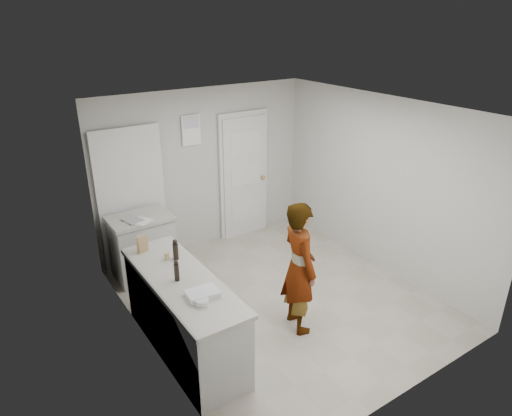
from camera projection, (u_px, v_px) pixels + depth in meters
ground at (279, 299)px, 6.04m from camera, size 4.00×4.00×0.00m
room_shell at (196, 186)px, 7.04m from camera, size 4.00×4.00×4.00m
main_counter at (184, 317)px, 4.98m from camera, size 0.64×1.96×0.93m
side_counter at (143, 249)px, 6.42m from camera, size 0.84×0.61×0.93m
person at (299, 267)px, 5.22m from camera, size 0.50×0.65×1.61m
cake_mix_box at (142, 244)px, 5.28m from camera, size 0.13×0.09×0.20m
spice_jar at (167, 256)px, 5.13m from camera, size 0.05×0.05×0.08m
oil_cruet_a at (176, 250)px, 5.11m from camera, size 0.06×0.06×0.25m
oil_cruet_b at (177, 271)px, 4.70m from camera, size 0.05×0.05×0.24m
baking_dish at (202, 294)px, 4.48m from camera, size 0.33×0.24×0.05m
egg_bowl at (202, 302)px, 4.35m from camera, size 0.13×0.13×0.05m
papers at (138, 221)px, 6.09m from camera, size 0.37×0.39×0.01m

